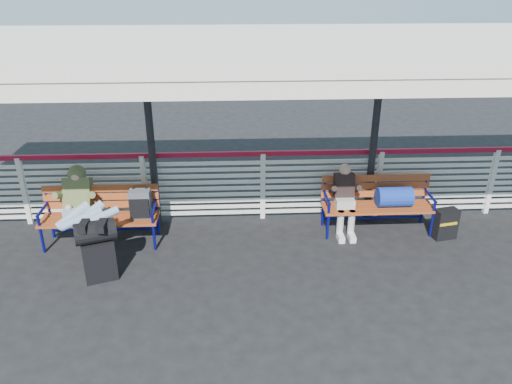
{
  "coord_description": "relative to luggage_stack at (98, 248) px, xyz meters",
  "views": [
    {
      "loc": [
        -0.5,
        -5.87,
        4.06
      ],
      "look_at": [
        -0.16,
        1.0,
        0.91
      ],
      "focal_mm": 35.0,
      "sensor_mm": 36.0,
      "label": 1
    }
  ],
  "objects": [
    {
      "name": "ground",
      "position": [
        2.39,
        -0.16,
        -0.49
      ],
      "size": [
        60.0,
        60.0,
        0.0
      ],
      "primitive_type": "plane",
      "color": "black",
      "rests_on": "ground"
    },
    {
      "name": "bench_right",
      "position": [
        4.36,
        1.2,
        0.1
      ],
      "size": [
        1.8,
        0.56,
        0.92
      ],
      "color": "#A94B20",
      "rests_on": "ground"
    },
    {
      "name": "companion_person",
      "position": [
        3.69,
        1.19,
        0.1
      ],
      "size": [
        0.32,
        0.66,
        1.15
      ],
      "color": "#B1ACA1",
      "rests_on": "ground"
    },
    {
      "name": "canopy",
      "position": [
        2.39,
        0.71,
        2.55
      ],
      "size": [
        12.6,
        3.6,
        3.16
      ],
      "color": "silver",
      "rests_on": "ground"
    },
    {
      "name": "traveler_man",
      "position": [
        -0.35,
        0.69,
        0.24
      ],
      "size": [
        0.94,
        1.64,
        0.77
      ],
      "color": "#8CA3BC",
      "rests_on": "ground"
    },
    {
      "name": "luggage_stack",
      "position": [
        0.0,
        0.0,
        0.0
      ],
      "size": [
        0.61,
        0.47,
        0.9
      ],
      "rotation": [
        0.0,
        0.0,
        0.34
      ],
      "color": "black",
      "rests_on": "ground"
    },
    {
      "name": "bench_left",
      "position": [
        -0.01,
        1.03,
        0.1
      ],
      "size": [
        1.8,
        0.56,
        0.92
      ],
      "color": "#A94B20",
      "rests_on": "ground"
    },
    {
      "name": "suitcase_side",
      "position": [
        5.29,
        0.89,
        -0.24
      ],
      "size": [
        0.4,
        0.29,
        0.51
      ],
      "rotation": [
        0.0,
        0.0,
        0.21
      ],
      "color": "black",
      "rests_on": "ground"
    },
    {
      "name": "fence",
      "position": [
        2.39,
        1.74,
        0.17
      ],
      "size": [
        12.08,
        0.08,
        1.24
      ],
      "color": "silver",
      "rests_on": "ground"
    }
  ]
}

